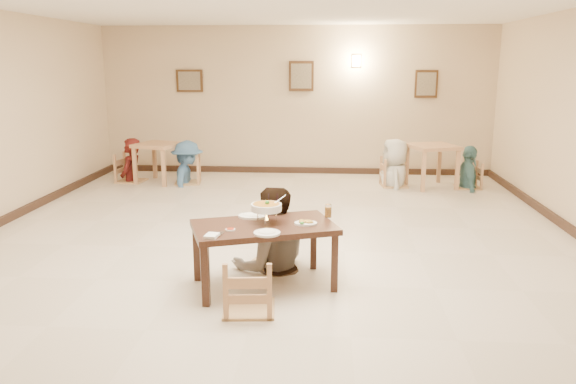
# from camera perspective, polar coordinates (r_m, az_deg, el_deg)

# --- Properties ---
(floor) EXTENTS (10.00, 10.00, 0.00)m
(floor) POSITION_cam_1_polar(r_m,az_deg,el_deg) (7.01, -1.56, -5.87)
(floor) COLOR beige
(floor) RESTS_ON ground
(wall_back) EXTENTS (10.00, 0.00, 10.00)m
(wall_back) POSITION_cam_1_polar(r_m,az_deg,el_deg) (11.64, 0.86, 9.24)
(wall_back) COLOR beige
(wall_back) RESTS_ON floor
(wall_front) EXTENTS (10.00, 0.00, 10.00)m
(wall_front) POSITION_cam_1_polar(r_m,az_deg,el_deg) (1.90, -17.25, -11.57)
(wall_front) COLOR beige
(wall_front) RESTS_ON floor
(baseboard_back) EXTENTS (8.00, 0.06, 0.12)m
(baseboard_back) POSITION_cam_1_polar(r_m,az_deg,el_deg) (11.80, 0.83, 2.24)
(baseboard_back) COLOR #332017
(baseboard_back) RESTS_ON floor
(picture_a) EXTENTS (0.55, 0.04, 0.45)m
(picture_a) POSITION_cam_1_polar(r_m,az_deg,el_deg) (11.91, -9.98, 11.06)
(picture_a) COLOR #3E2614
(picture_a) RESTS_ON wall_back
(picture_b) EXTENTS (0.50, 0.04, 0.60)m
(picture_b) POSITION_cam_1_polar(r_m,az_deg,el_deg) (11.57, 1.36, 11.69)
(picture_b) COLOR #3E2614
(picture_b) RESTS_ON wall_back
(picture_c) EXTENTS (0.45, 0.04, 0.55)m
(picture_c) POSITION_cam_1_polar(r_m,az_deg,el_deg) (11.72, 13.87, 10.61)
(picture_c) COLOR #3E2614
(picture_c) RESTS_ON wall_back
(wall_sconce) EXTENTS (0.16, 0.05, 0.22)m
(wall_sconce) POSITION_cam_1_polar(r_m,az_deg,el_deg) (11.57, 6.96, 13.09)
(wall_sconce) COLOR #FFD88C
(wall_sconce) RESTS_ON wall_back
(main_table) EXTENTS (1.60, 1.23, 0.66)m
(main_table) POSITION_cam_1_polar(r_m,az_deg,el_deg) (5.74, -2.47, -4.07)
(main_table) COLOR #3E2217
(main_table) RESTS_ON floor
(chair_far) EXTENTS (0.44, 0.44, 0.94)m
(chair_far) POSITION_cam_1_polar(r_m,az_deg,el_deg) (6.36, -2.01, -3.43)
(chair_far) COLOR tan
(chair_far) RESTS_ON floor
(chair_near) EXTENTS (0.47, 0.47, 1.01)m
(chair_near) POSITION_cam_1_polar(r_m,az_deg,el_deg) (5.21, -4.05, -6.86)
(chair_near) COLOR tan
(chair_near) RESTS_ON floor
(main_diner) EXTENTS (1.07, 0.93, 1.86)m
(main_diner) POSITION_cam_1_polar(r_m,az_deg,el_deg) (6.18, -1.73, 0.50)
(main_diner) COLOR gray
(main_diner) RESTS_ON floor
(curry_warmer) EXTENTS (0.35, 0.32, 0.28)m
(curry_warmer) POSITION_cam_1_polar(r_m,az_deg,el_deg) (5.72, -2.21, -1.58)
(curry_warmer) COLOR silver
(curry_warmer) RESTS_ON main_table
(rice_plate_far) EXTENTS (0.32, 0.32, 0.07)m
(rice_plate_far) POSITION_cam_1_polar(r_m,az_deg,el_deg) (5.98, -3.59, -2.42)
(rice_plate_far) COLOR white
(rice_plate_far) RESTS_ON main_table
(rice_plate_near) EXTENTS (0.26, 0.26, 0.06)m
(rice_plate_near) POSITION_cam_1_polar(r_m,az_deg,el_deg) (5.40, -2.15, -4.15)
(rice_plate_near) COLOR white
(rice_plate_near) RESTS_ON main_table
(fried_plate) EXTENTS (0.23, 0.23, 0.05)m
(fried_plate) POSITION_cam_1_polar(r_m,az_deg,el_deg) (5.71, 1.80, -3.14)
(fried_plate) COLOR white
(fried_plate) RESTS_ON main_table
(chili_dish) EXTENTS (0.10, 0.10, 0.02)m
(chili_dish) POSITION_cam_1_polar(r_m,az_deg,el_deg) (5.54, -5.88, -3.81)
(chili_dish) COLOR white
(chili_dish) RESTS_ON main_table
(napkin_cutlery) EXTENTS (0.17, 0.24, 0.03)m
(napkin_cutlery) POSITION_cam_1_polar(r_m,az_deg,el_deg) (5.35, -7.72, -4.42)
(napkin_cutlery) COLOR white
(napkin_cutlery) RESTS_ON main_table
(drink_glass) EXTENTS (0.07, 0.07, 0.14)m
(drink_glass) POSITION_cam_1_polar(r_m,az_deg,el_deg) (5.98, 4.10, -1.95)
(drink_glass) COLOR white
(drink_glass) RESTS_ON main_table
(bg_table_left) EXTENTS (0.95, 0.95, 0.76)m
(bg_table_left) POSITION_cam_1_polar(r_m,az_deg,el_deg) (11.06, -13.04, 4.14)
(bg_table_left) COLOR tan
(bg_table_left) RESTS_ON floor
(bg_table_right) EXTENTS (1.00, 1.00, 0.79)m
(bg_table_right) POSITION_cam_1_polar(r_m,az_deg,el_deg) (10.69, 14.47, 3.92)
(bg_table_right) COLOR tan
(bg_table_right) RESTS_ON floor
(bg_chair_ll) EXTENTS (0.49, 0.49, 1.04)m
(bg_chair_ll) POSITION_cam_1_polar(r_m,az_deg,el_deg) (11.28, -15.75, 3.61)
(bg_chair_ll) COLOR tan
(bg_chair_ll) RESTS_ON floor
(bg_chair_lr) EXTENTS (0.47, 0.47, 1.00)m
(bg_chair_lr) POSITION_cam_1_polar(r_m,az_deg,el_deg) (10.88, -10.22, 3.46)
(bg_chair_lr) COLOR tan
(bg_chair_lr) RESTS_ON floor
(bg_chair_rl) EXTENTS (0.47, 0.47, 1.01)m
(bg_chair_rl) POSITION_cam_1_polar(r_m,az_deg,el_deg) (10.66, 10.80, 3.25)
(bg_chair_rl) COLOR tan
(bg_chair_rl) RESTS_ON floor
(bg_chair_rr) EXTENTS (0.43, 0.43, 0.91)m
(bg_chair_rr) POSITION_cam_1_polar(r_m,az_deg,el_deg) (10.84, 17.93, 2.75)
(bg_chair_rr) COLOR tan
(bg_chair_rr) RESTS_ON floor
(bg_diner_a) EXTENTS (0.44, 0.64, 1.70)m
(bg_diner_a) POSITION_cam_1_polar(r_m,az_deg,el_deg) (11.23, -15.86, 5.27)
(bg_diner_a) COLOR #4F1412
(bg_diner_a) RESTS_ON floor
(bg_diner_b) EXTENTS (0.67, 1.09, 1.65)m
(bg_diner_b) POSITION_cam_1_polar(r_m,az_deg,el_deg) (10.83, -10.29, 5.15)
(bg_diner_b) COLOR teal
(bg_diner_b) RESTS_ON floor
(bg_diner_c) EXTENTS (0.60, 0.89, 1.78)m
(bg_diner_c) POSITION_cam_1_polar(r_m,az_deg,el_deg) (10.60, 10.89, 5.32)
(bg_diner_c) COLOR silver
(bg_diner_c) RESTS_ON floor
(bg_diner_d) EXTENTS (0.42, 0.94, 1.58)m
(bg_diner_d) POSITION_cam_1_polar(r_m,az_deg,el_deg) (10.79, 18.06, 4.50)
(bg_diner_d) COLOR teal
(bg_diner_d) RESTS_ON floor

